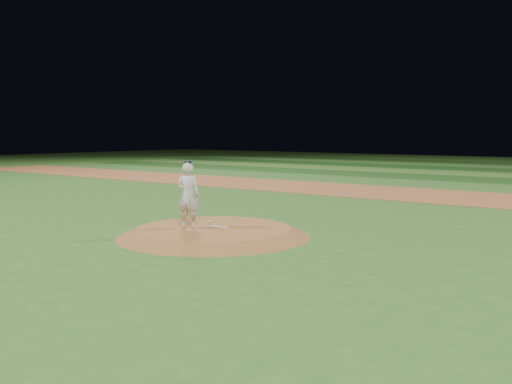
# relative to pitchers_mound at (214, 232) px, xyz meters

# --- Properties ---
(ground) EXTENTS (120.00, 120.00, 0.00)m
(ground) POSITION_rel_pitchers_mound_xyz_m (0.00, 0.00, -0.12)
(ground) COLOR #2F5E1E
(ground) RESTS_ON ground
(infield_dirt_band) EXTENTS (70.00, 6.00, 0.02)m
(infield_dirt_band) POSITION_rel_pitchers_mound_xyz_m (0.00, 14.00, -0.12)
(infield_dirt_band) COLOR #9A552F
(infield_dirt_band) RESTS_ON ground
(outfield_stripe_0) EXTENTS (70.00, 5.00, 0.02)m
(outfield_stripe_0) POSITION_rel_pitchers_mound_xyz_m (0.00, 19.50, -0.12)
(outfield_stripe_0) COLOR #326223
(outfield_stripe_0) RESTS_ON ground
(outfield_stripe_1) EXTENTS (70.00, 5.00, 0.02)m
(outfield_stripe_1) POSITION_rel_pitchers_mound_xyz_m (0.00, 24.50, -0.12)
(outfield_stripe_1) COLOR #1D4616
(outfield_stripe_1) RESTS_ON ground
(outfield_stripe_2) EXTENTS (70.00, 5.00, 0.02)m
(outfield_stripe_2) POSITION_rel_pitchers_mound_xyz_m (0.00, 29.50, -0.12)
(outfield_stripe_2) COLOR #3E7028
(outfield_stripe_2) RESTS_ON ground
(outfield_stripe_3) EXTENTS (70.00, 5.00, 0.02)m
(outfield_stripe_3) POSITION_rel_pitchers_mound_xyz_m (0.00, 34.50, -0.12)
(outfield_stripe_3) COLOR #194416
(outfield_stripe_3) RESTS_ON ground
(pitchers_mound) EXTENTS (5.50, 5.50, 0.25)m
(pitchers_mound) POSITION_rel_pitchers_mound_xyz_m (0.00, 0.00, 0.00)
(pitchers_mound) COLOR brown
(pitchers_mound) RESTS_ON ground
(pitching_rubber) EXTENTS (0.53, 0.19, 0.03)m
(pitching_rubber) POSITION_rel_pitchers_mound_xyz_m (0.10, 0.09, 0.14)
(pitching_rubber) COLOR silver
(pitching_rubber) RESTS_ON pitchers_mound
(rosin_bag) EXTENTS (0.11, 0.11, 0.06)m
(rosin_bag) POSITION_rel_pitchers_mound_xyz_m (-0.67, 0.60, 0.16)
(rosin_bag) COLOR silver
(rosin_bag) RESTS_ON pitchers_mound
(pitcher_on_mound) EXTENTS (0.78, 0.63, 1.92)m
(pitcher_on_mound) POSITION_rel_pitchers_mound_xyz_m (-0.51, -0.50, 1.07)
(pitcher_on_mound) COLOR silver
(pitcher_on_mound) RESTS_ON pitchers_mound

